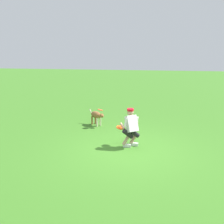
{
  "coord_description": "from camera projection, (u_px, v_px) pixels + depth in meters",
  "views": [
    {
      "loc": [
        -0.64,
        7.61,
        3.23
      ],
      "look_at": [
        0.75,
        -1.41,
        0.9
      ],
      "focal_mm": 40.59,
      "sensor_mm": 36.0,
      "label": 1
    }
  ],
  "objects": [
    {
      "name": "ground_plane",
      "position": [
        128.0,
        150.0,
        8.18
      ],
      "size": [
        60.0,
        60.0,
        0.0
      ],
      "primitive_type": "plane",
      "color": "#3C7724"
    },
    {
      "name": "person",
      "position": [
        131.0,
        127.0,
        8.35
      ],
      "size": [
        0.71,
        0.55,
        1.29
      ],
      "rotation": [
        0.0,
        0.0,
        -0.98
      ],
      "color": "silver",
      "rests_on": "ground_plane"
    },
    {
      "name": "dog",
      "position": [
        97.0,
        116.0,
        10.73
      ],
      "size": [
        0.8,
        0.73,
        0.62
      ],
      "rotation": [
        0.0,
        0.0,
        2.41
      ],
      "color": "#8F5F34",
      "rests_on": "ground_plane"
    },
    {
      "name": "frisbee_flying",
      "position": [
        100.0,
        110.0,
        10.4
      ],
      "size": [
        0.31,
        0.32,
        0.09
      ],
      "primitive_type": "cylinder",
      "rotation": [
        0.25,
        -0.06,
        5.51
      ],
      "color": "#F45623"
    },
    {
      "name": "frisbee_held",
      "position": [
        120.0,
        128.0,
        8.54
      ],
      "size": [
        0.38,
        0.38,
        0.08
      ],
      "primitive_type": "cylinder",
      "rotation": [
        -0.21,
        -0.0,
        0.79
      ],
      "color": "#F35216",
      "rests_on": "person"
    }
  ]
}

